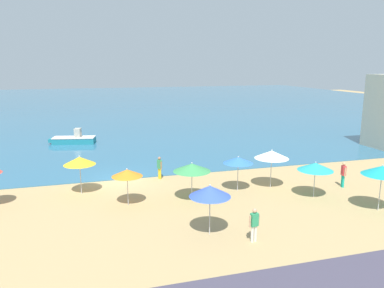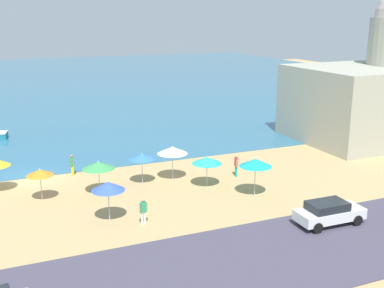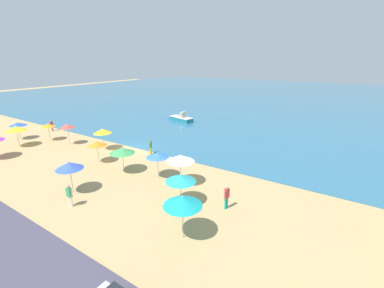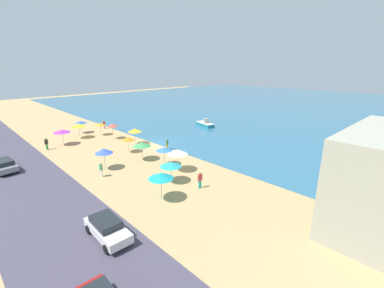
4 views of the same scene
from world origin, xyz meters
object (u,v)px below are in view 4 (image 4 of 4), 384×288
at_px(beach_umbrella_12, 128,139).
at_px(bather_4, 104,124).
at_px(bather_2, 167,144).
at_px(beach_umbrella_0, 135,130).
at_px(skiff_nearshore, 205,124).
at_px(beach_umbrella_4, 164,149).
at_px(bather_3, 101,169).
at_px(beach_umbrella_11, 81,122).
at_px(beach_umbrella_1, 178,152).
at_px(bather_0, 46,143).
at_px(beach_umbrella_3, 112,125).
at_px(beach_umbrella_6, 104,151).
at_px(beach_umbrella_10, 171,164).
at_px(beach_umbrella_5, 100,124).
at_px(parked_car_0, 107,228).
at_px(parked_car_2, 3,165).
at_px(beach_umbrella_9, 78,125).
at_px(beach_umbrella_2, 142,144).
at_px(beach_umbrella_7, 62,131).
at_px(beach_umbrella_8, 161,176).
at_px(bather_1, 200,179).

height_order(beach_umbrella_12, bather_4, beach_umbrella_12).
bearing_deg(bather_2, beach_umbrella_0, -162.36).
xyz_separation_m(bather_4, skiff_nearshore, (12.17, 15.12, -0.41)).
xyz_separation_m(beach_umbrella_4, bather_3, (-2.12, -7.00, -1.15)).
bearing_deg(beach_umbrella_11, beach_umbrella_1, 2.17).
bearing_deg(beach_umbrella_11, bather_4, 95.39).
bearing_deg(skiff_nearshore, bather_0, -102.07).
relative_size(beach_umbrella_3, bather_2, 1.56).
xyz_separation_m(beach_umbrella_4, beach_umbrella_6, (-3.88, -5.68, 0.16)).
bearing_deg(skiff_nearshore, beach_umbrella_10, -54.76).
bearing_deg(beach_umbrella_5, beach_umbrella_0, 8.97).
relative_size(beach_umbrella_0, parked_car_0, 0.60).
bearing_deg(parked_car_2, beach_umbrella_9, 124.62).
relative_size(beach_umbrella_11, parked_car_0, 0.54).
xyz_separation_m(bather_0, parked_car_0, (24.50, -3.08, -0.17)).
bearing_deg(beach_umbrella_2, beach_umbrella_11, -179.78).
xyz_separation_m(beach_umbrella_12, skiff_nearshore, (-3.45, 19.22, -1.51)).
bearing_deg(beach_umbrella_1, beach_umbrella_11, -177.83).
height_order(beach_umbrella_9, beach_umbrella_10, beach_umbrella_9).
bearing_deg(beach_umbrella_6, bather_2, 93.40).
bearing_deg(beach_umbrella_11, beach_umbrella_7, -43.39).
height_order(beach_umbrella_7, beach_umbrella_8, beach_umbrella_8).
bearing_deg(beach_umbrella_6, beach_umbrella_7, -179.46).
bearing_deg(beach_umbrella_9, bather_4, 120.09).
xyz_separation_m(beach_umbrella_7, bather_0, (0.83, -2.51, -1.17)).
distance_m(beach_umbrella_2, beach_umbrella_3, 11.91).
bearing_deg(beach_umbrella_4, bather_4, 171.26).
bearing_deg(parked_car_0, beach_umbrella_5, 155.38).
xyz_separation_m(beach_umbrella_4, beach_umbrella_9, (-19.41, -2.50, 0.13)).
bearing_deg(skiff_nearshore, beach_umbrella_12, -79.81).
relative_size(beach_umbrella_4, beach_umbrella_10, 1.02).
height_order(beach_umbrella_0, beach_umbrella_3, beach_umbrella_3).
relative_size(beach_umbrella_12, skiff_nearshore, 0.47).
bearing_deg(bather_3, beach_umbrella_7, 175.52).
xyz_separation_m(beach_umbrella_0, bather_1, (17.15, -3.54, -1.22)).
distance_m(beach_umbrella_8, bather_0, 23.15).
xyz_separation_m(beach_umbrella_6, beach_umbrella_11, (-18.60, 4.74, -0.24)).
xyz_separation_m(beach_umbrella_11, parked_car_2, (11.20, -13.34, -1.20)).
height_order(beach_umbrella_10, bather_4, beach_umbrella_10).
height_order(beach_umbrella_3, beach_umbrella_8, beach_umbrella_8).
bearing_deg(bather_1, beach_umbrella_6, -158.38).
bearing_deg(beach_umbrella_0, beach_umbrella_7, -132.43).
height_order(beach_umbrella_4, bather_3, beach_umbrella_4).
xyz_separation_m(beach_umbrella_3, beach_umbrella_12, (7.85, -1.84, -0.31)).
distance_m(beach_umbrella_7, bather_1, 24.95).
height_order(beach_umbrella_9, bather_4, beach_umbrella_9).
xyz_separation_m(bather_1, bather_3, (-9.31, -5.70, -0.05)).
height_order(beach_umbrella_0, bather_4, beach_umbrella_0).
distance_m(beach_umbrella_9, bather_4, 7.08).
bearing_deg(beach_umbrella_9, beach_umbrella_5, 78.84).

